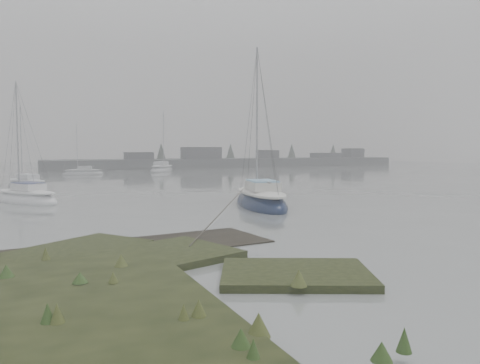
% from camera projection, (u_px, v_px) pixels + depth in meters
% --- Properties ---
extents(ground, '(160.00, 160.00, 0.00)m').
position_uv_depth(ground, '(99.00, 186.00, 38.65)').
color(ground, slate).
rests_on(ground, ground).
extents(far_shoreline, '(60.00, 8.00, 4.15)m').
position_uv_depth(far_shoreline, '(238.00, 162.00, 78.61)').
color(far_shoreline, '#4C4F51').
rests_on(far_shoreline, ground).
extents(sailboat_main, '(3.38, 6.78, 9.15)m').
position_uv_depth(sailboat_main, '(261.00, 201.00, 24.69)').
color(sailboat_main, '#0A1532').
rests_on(sailboat_main, ground).
extents(sailboat_white, '(4.26, 5.40, 7.45)m').
position_uv_depth(sailboat_white, '(26.00, 198.00, 26.61)').
color(sailboat_white, white).
rests_on(sailboat_white, ground).
extents(sailboat_far_a, '(3.79, 5.00, 6.84)m').
position_uv_depth(sailboat_far_a, '(27.00, 185.00, 36.96)').
color(sailboat_far_a, silver).
rests_on(sailboat_far_a, ground).
extents(sailboat_far_b, '(5.30, 6.27, 8.81)m').
position_uv_depth(sailboat_far_b, '(162.00, 169.00, 62.25)').
color(sailboat_far_b, '#A7ABB0').
rests_on(sailboat_far_b, ground).
extents(sailboat_far_c, '(4.79, 2.33, 6.48)m').
position_uv_depth(sailboat_far_c, '(83.00, 173.00, 54.79)').
color(sailboat_far_c, '#B4B7BE').
rests_on(sailboat_far_c, ground).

